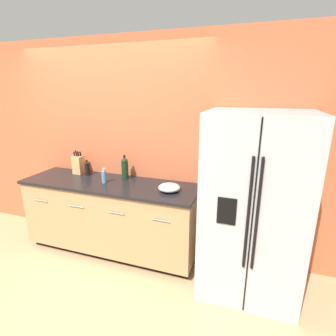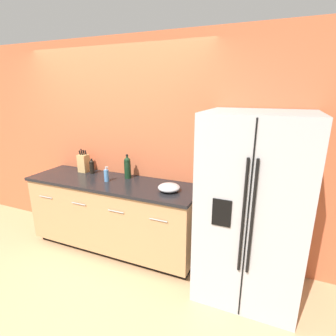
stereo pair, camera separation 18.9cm
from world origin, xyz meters
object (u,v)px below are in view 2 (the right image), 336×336
Objects in this scene: soap_dispenser at (106,175)px; mixing_bowl at (169,188)px; knife_block at (84,163)px; wine_bottle at (127,167)px; oil_bottle at (92,166)px; refrigerator at (252,208)px.

mixing_bowl is at bearing -0.22° from soap_dispenser.
knife_block reaches higher than soap_dispenser.
wine_bottle is at bearing -0.04° from knife_block.
knife_block reaches higher than oil_bottle.
refrigerator is at bearing -6.72° from knife_block.
mixing_bowl is (0.65, -0.21, -0.10)m from wine_bottle.
soap_dispenser is 0.77× the size of mixing_bowl.
refrigerator is 5.97× the size of wine_bottle.
refrigerator is 1.56m from wine_bottle.
mixing_bowl is (1.33, -0.21, -0.08)m from knife_block.
soap_dispenser reaches higher than mixing_bowl.
mixing_bowl is at bearing -18.07° from wine_bottle.
knife_block is 1.55× the size of oil_bottle.
wine_bottle is at bearing 1.83° from oil_bottle.
refrigerator reaches higher than oil_bottle.
refrigerator is at bearing -1.75° from soap_dispenser.
knife_block is 1.02× the size of wine_bottle.
knife_block is 1.27× the size of mixing_bowl.
soap_dispenser is 0.94× the size of oil_bottle.
oil_bottle reaches higher than soap_dispenser.
wine_bottle is at bearing 161.93° from mixing_bowl.
mixing_bowl is at bearing -9.04° from knife_block.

